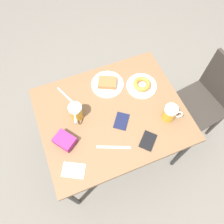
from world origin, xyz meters
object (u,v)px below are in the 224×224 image
Objects in this scene: napkin_folded at (74,170)px; fork at (65,95)px; blue_pouch at (65,141)px; plate_with_donut at (142,85)px; chair at (210,97)px; passport_far_edge at (121,121)px; plate_with_cake at (107,83)px; knife at (114,147)px; passport_near_edge at (148,141)px; beer_mug_left at (170,113)px; beer_mug_center at (76,112)px.

napkin_folded is 0.95× the size of fork.
blue_pouch is at bearing 178.11° from napkin_folded.
plate_with_donut is 1.37× the size of blue_pouch.
passport_far_edge is at bearing -96.63° from chair.
napkin_folded is 1.01× the size of blue_pouch.
blue_pouch is at bearing -71.98° from plate_with_donut.
plate_with_cake is 1.46× the size of napkin_folded.
plate_with_donut is 1.48× the size of passport_far_edge.
plate_with_donut reaches higher than knife.
napkin_folded is 0.29m from knife.
passport_near_edge is at bearing 79.05° from knife.
chair is at bearing 99.93° from knife.
chair reaches higher than beer_mug_left.
passport_near_edge is (-0.00, 0.52, 0.00)m from napkin_folded.
passport_far_edge is at bearing -151.64° from passport_near_edge.
beer_mug_center is (0.17, -0.29, 0.05)m from plate_with_cake.
fork is at bearing -94.48° from plate_with_cake.
napkin_folded is at bearing -39.51° from plate_with_cake.
blue_pouch is (0.32, -0.42, 0.01)m from plate_with_cake.
beer_mug_left is 0.73× the size of fork.
knife is (0.30, 0.15, -0.06)m from beer_mug_center.
beer_mug_center is 0.85× the size of passport_far_edge.
napkin_folded is 0.79× the size of knife.
chair reaches higher than beer_mug_center.
plate_with_donut is 1.49× the size of passport_near_edge.
napkin_folded is 0.52m from passport_near_edge.
beer_mug_center reaches higher than plate_with_cake.
chair is at bearing 82.61° from beer_mug_center.
napkin_folded is (0.52, -0.43, -0.01)m from plate_with_cake.
plate_with_donut is 0.57m from fork.
plate_with_donut is at bearing 129.74° from passport_far_edge.
knife is at bearing 26.40° from beer_mug_center.
plate_with_cake is 0.53m from passport_near_edge.
plate_with_donut is at bearing 160.23° from passport_near_edge.
beer_mug_center is 0.32m from passport_far_edge.
beer_mug_left is at bearing 54.47° from fork.
beer_mug_left is 0.64m from beer_mug_center.
plate_with_cake reaches higher than napkin_folded.
plate_with_cake is 1.15× the size of knife.
blue_pouch is (0.15, -0.13, -0.04)m from beer_mug_center.
chair is 1.26m from napkin_folded.
chair is 4.12× the size of knife.
chair is 0.57m from beer_mug_left.
napkin_folded is at bearing -87.58° from chair.
fork is 0.46m from passport_far_edge.
fork is 0.53m from knife.
chair reaches higher than blue_pouch.
plate_with_cake reaches higher than passport_near_edge.
fork is 0.68m from passport_near_edge.
beer_mug_left is (0.31, 0.06, 0.05)m from plate_with_donut.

